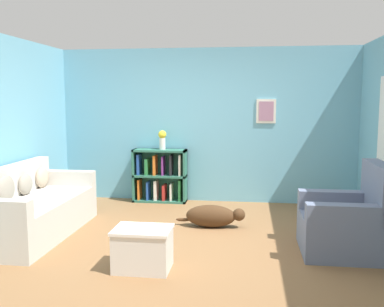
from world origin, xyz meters
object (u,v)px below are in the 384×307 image
Objects in this scene: vase at (162,139)px; dog at (213,216)px; coffee_table at (143,247)px; bookshelf at (160,176)px; couch at (31,210)px; recliner_chair at (349,223)px.

dog is at bearing -54.39° from vase.
coffee_table is 3.07m from vase.
bookshelf is 0.95× the size of dog.
couch is 6.28× the size of vase.
coffee_table is (-2.21, -0.77, -0.12)m from recliner_chair.
couch is 2.51m from vase.
coffee_table is at bearing -82.45° from vase.
bookshelf is at bearing 160.25° from vase.
coffee_table is 0.61× the size of dog.
dog is (1.02, -1.38, -0.28)m from bookshelf.
vase is (1.32, 2.00, 0.76)m from couch.
recliner_chair reaches higher than dog.
coffee_table is at bearing -28.31° from couch.
coffee_table is at bearing -160.71° from recliner_chair.
couch is 1.94m from coffee_table.
couch reaches higher than dog.
bookshelf reaches higher than couch.
bookshelf is at bearing 126.63° from dog.
couch is 2.39m from dog.
recliner_chair is (3.92, -0.15, 0.03)m from couch.
couch is 1.95× the size of recliner_chair.
recliner_chair reaches higher than bookshelf.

